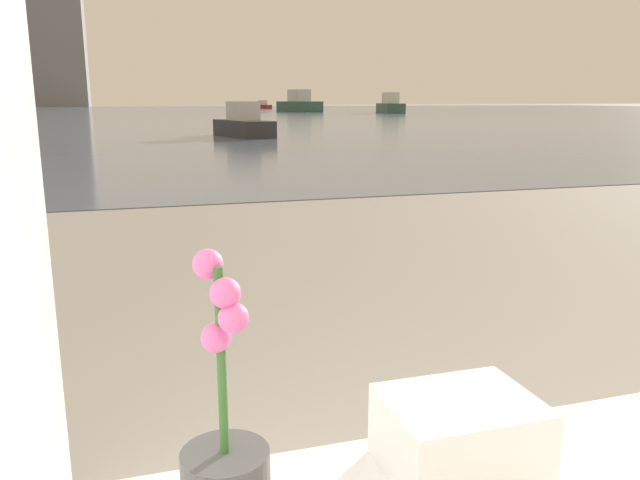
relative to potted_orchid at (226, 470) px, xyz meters
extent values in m
cylinder|color=#38662D|center=(0.00, 0.00, 0.15)|extent=(0.01, 0.01, 0.25)
sphere|color=pink|center=(-0.01, 0.02, 0.27)|extent=(0.04, 0.04, 0.04)
sphere|color=pink|center=(0.01, -0.01, 0.24)|extent=(0.04, 0.04, 0.04)
sphere|color=pink|center=(0.01, -0.02, 0.21)|extent=(0.04, 0.04, 0.04)
sphere|color=pink|center=(-0.01, 0.00, 0.18)|extent=(0.04, 0.04, 0.04)
cube|color=white|center=(0.36, 0.04, -0.07)|extent=(0.23, 0.18, 0.04)
cube|color=white|center=(0.36, 0.04, -0.03)|extent=(0.23, 0.18, 0.04)
cube|color=white|center=(0.36, 0.04, 0.01)|extent=(0.23, 0.18, 0.04)
cube|color=slate|center=(0.59, 61.07, -0.65)|extent=(180.00, 110.00, 0.01)
cube|color=#335647|center=(15.87, 58.02, -0.16)|extent=(3.35, 5.86, 0.97)
cube|color=silver|center=(15.87, 58.02, 0.88)|extent=(1.90, 2.38, 1.11)
cube|color=maroon|center=(17.12, 80.61, -0.40)|extent=(1.94, 3.00, 0.50)
cube|color=silver|center=(17.12, 80.61, 0.13)|extent=(1.05, 1.25, 0.57)
cube|color=#335647|center=(21.98, 50.33, -0.24)|extent=(2.47, 4.90, 0.82)
cube|color=silver|center=(21.98, 50.33, 0.64)|extent=(1.48, 1.94, 0.94)
cube|color=#2D2D33|center=(3.39, 18.74, -0.40)|extent=(1.53, 2.99, 0.50)
cube|color=silver|center=(3.39, 18.74, 0.14)|extent=(0.91, 1.19, 0.57)
camera|label=1|loc=(-0.10, -0.73, 0.47)|focal=35.00mm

